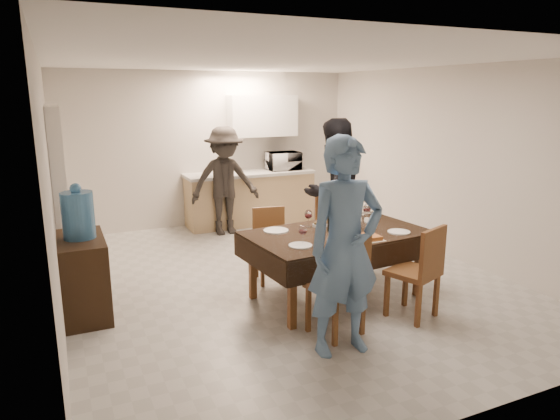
{
  "coord_description": "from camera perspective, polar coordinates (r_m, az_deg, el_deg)",
  "views": [
    {
      "loc": [
        -2.43,
        -5.28,
        2.24
      ],
      "look_at": [
        -0.18,
        -0.3,
        0.95
      ],
      "focal_mm": 32.0,
      "sensor_mm": 36.0,
      "label": 1
    }
  ],
  "objects": [
    {
      "name": "plate_far_right",
      "position": [
        6.05,
        9.99,
        -1.07
      ],
      "size": [
        0.26,
        0.26,
        0.01
      ],
      "primitive_type": "cylinder",
      "color": "white",
      "rests_on": "dining_table"
    },
    {
      "name": "wine_glass_b",
      "position": [
        5.96,
        9.9,
        -0.33
      ],
      "size": [
        0.09,
        0.09,
        0.21
      ],
      "primitive_type": null,
      "color": "white",
      "rests_on": "dining_table"
    },
    {
      "name": "chair_near_left",
      "position": [
        4.64,
        7.04,
        -7.57
      ],
      "size": [
        0.54,
        0.55,
        0.53
      ],
      "rotation": [
        0.0,
        0.0,
        0.25
      ],
      "color": "brown",
      "rests_on": "floor"
    },
    {
      "name": "chair_near_right",
      "position": [
        5.14,
        15.68,
        -5.94
      ],
      "size": [
        0.57,
        0.58,
        0.53
      ],
      "rotation": [
        0.0,
        0.0,
        0.37
      ],
      "color": "brown",
      "rests_on": "floor"
    },
    {
      "name": "wall_left",
      "position": [
        5.37,
        -24.69,
        1.92
      ],
      "size": [
        0.02,
        6.0,
        2.6
      ],
      "primitive_type": "cube",
      "color": "beige",
      "rests_on": "floor"
    },
    {
      "name": "water_pitcher",
      "position": [
        5.61,
        9.91,
        -1.27
      ],
      "size": [
        0.12,
        0.12,
        0.19
      ],
      "primitive_type": "cylinder",
      "color": "white",
      "rests_on": "dining_table"
    },
    {
      "name": "plate_near_left",
      "position": [
        4.96,
        2.35,
        -4.08
      ],
      "size": [
        0.24,
        0.24,
        0.01
      ],
      "primitive_type": "cylinder",
      "color": "white",
      "rests_on": "dining_table"
    },
    {
      "name": "person_kitchen",
      "position": [
        8.01,
        -6.32,
        3.29
      ],
      "size": [
        1.12,
        0.64,
        1.73
      ],
      "primitive_type": "imported",
      "color": "black",
      "rests_on": "floor"
    },
    {
      "name": "plate_far_left",
      "position": [
        5.48,
        -0.46,
        -2.36
      ],
      "size": [
        0.27,
        0.27,
        0.02
      ],
      "primitive_type": "cylinder",
      "color": "white",
      "rests_on": "dining_table"
    },
    {
      "name": "floor",
      "position": [
        6.23,
        0.35,
        -7.83
      ],
      "size": [
        5.0,
        6.0,
        0.02
      ],
      "primitive_type": "cube",
      "color": "#B4B3AF",
      "rests_on": "ground"
    },
    {
      "name": "mushroom_dish",
      "position": [
        5.7,
        4.68,
        -1.71
      ],
      "size": [
        0.18,
        0.18,
        0.03
      ],
      "primitive_type": "cylinder",
      "color": "white",
      "rests_on": "dining_table"
    },
    {
      "name": "water_jug",
      "position": [
        5.33,
        -22.09,
        -0.56
      ],
      "size": [
        0.31,
        0.31,
        0.47
      ],
      "primitive_type": "cylinder",
      "color": "teal",
      "rests_on": "console"
    },
    {
      "name": "wall_right",
      "position": [
        7.28,
        18.62,
        5.14
      ],
      "size": [
        0.02,
        6.0,
        2.6
      ],
      "primitive_type": "cube",
      "color": "beige",
      "rests_on": "floor"
    },
    {
      "name": "dining_table",
      "position": [
        5.51,
        6.54,
        -2.85
      ],
      "size": [
        2.04,
        1.31,
        0.76
      ],
      "rotation": [
        0.0,
        0.0,
        0.09
      ],
      "color": "black",
      "rests_on": "floor"
    },
    {
      "name": "person_near",
      "position": [
        4.31,
        7.45,
        -4.25
      ],
      "size": [
        0.71,
        0.48,
        1.91
      ],
      "primitive_type": "imported",
      "rotation": [
        0.0,
        0.0,
        -0.04
      ],
      "color": "#567BA5",
      "rests_on": "floor"
    },
    {
      "name": "wine_bottle",
      "position": [
        5.47,
        5.87,
        -0.81
      ],
      "size": [
        0.08,
        0.08,
        0.32
      ],
      "primitive_type": null,
      "color": "black",
      "rests_on": "dining_table"
    },
    {
      "name": "microwave",
      "position": [
        8.84,
        0.38,
        5.63
      ],
      "size": [
        0.57,
        0.38,
        0.31
      ],
      "primitive_type": "imported",
      "rotation": [
        0.0,
        0.0,
        3.14
      ],
      "color": "white",
      "rests_on": "kitchen_worktop"
    },
    {
      "name": "kitchen_base_cabinet",
      "position": [
        8.71,
        -3.41,
        1.23
      ],
      "size": [
        2.2,
        0.6,
        0.86
      ],
      "primitive_type": "cube",
      "color": "tan",
      "rests_on": "floor"
    },
    {
      "name": "chair_far_right",
      "position": [
        6.3,
        6.99,
        -1.87
      ],
      "size": [
        0.51,
        0.52,
        0.54
      ],
      "rotation": [
        0.0,
        0.0,
        2.99
      ],
      "color": "brown",
      "rests_on": "floor"
    },
    {
      "name": "wine_glass_c",
      "position": [
        5.63,
        3.26,
        -0.99
      ],
      "size": [
        0.09,
        0.09,
        0.2
      ],
      "primitive_type": null,
      "color": "white",
      "rests_on": "dining_table"
    },
    {
      "name": "person_far",
      "position": [
        6.6,
        6.05,
        2.02
      ],
      "size": [
        1.1,
        0.96,
        1.93
      ],
      "primitive_type": "imported",
      "rotation": [
        0.0,
        0.0,
        3.43
      ],
      "color": "black",
      "rests_on": "floor"
    },
    {
      "name": "wall_back",
      "position": [
        8.68,
        -7.98,
        6.91
      ],
      "size": [
        5.0,
        0.02,
        2.6
      ],
      "primitive_type": "cube",
      "color": "beige",
      "rests_on": "floor"
    },
    {
      "name": "stub_partition",
      "position": [
        6.59,
        -23.83,
        1.7
      ],
      "size": [
        0.15,
        1.4,
        2.1
      ],
      "primitive_type": "cube",
      "color": "silver",
      "rests_on": "floor"
    },
    {
      "name": "plate_near_right",
      "position": [
        5.59,
        13.43,
        -2.45
      ],
      "size": [
        0.24,
        0.24,
        0.01
      ],
      "primitive_type": "cylinder",
      "color": "white",
      "rests_on": "dining_table"
    },
    {
      "name": "kitchen_worktop",
      "position": [
        8.63,
        -3.45,
        4.19
      ],
      "size": [
        2.24,
        0.64,
        0.05
      ],
      "primitive_type": "cube",
      "color": "#B8B9B3",
      "rests_on": "kitchen_base_cabinet"
    },
    {
      "name": "ceiling",
      "position": [
        5.82,
        0.39,
        16.79
      ],
      "size": [
        5.0,
        6.0,
        0.02
      ],
      "primitive_type": "cube",
      "color": "white",
      "rests_on": "wall_back"
    },
    {
      "name": "salad_bowl",
      "position": [
        5.79,
        8.2,
        -1.39
      ],
      "size": [
        0.18,
        0.18,
        0.07
      ],
      "primitive_type": "cylinder",
      "color": "white",
      "rests_on": "dining_table"
    },
    {
      "name": "wall_front",
      "position": [
        3.46,
        21.61,
        -3.5
      ],
      "size": [
        5.0,
        0.02,
        2.6
      ],
      "primitive_type": "cube",
      "color": "beige",
      "rests_on": "floor"
    },
    {
      "name": "upper_cabinet",
      "position": [
        8.77,
        -2.01,
        10.7
      ],
      "size": [
        1.2,
        0.34,
        0.7
      ],
      "primitive_type": "cube",
      "color": "white",
      "rests_on": "wall_back"
    },
    {
      "name": "savoury_tart",
      "position": [
        5.23,
        9.62,
        -3.15
      ],
      "size": [
        0.36,
        0.27,
        0.05
      ],
      "primitive_type": "cube",
      "rotation": [
        0.0,
        0.0,
        0.0
      ],
      "color": "#AA6A32",
      "rests_on": "dining_table"
    },
    {
      "name": "chair_far_left",
      "position": [
        5.93,
        -0.56,
        -3.43
      ],
      "size": [
        0.46,
        0.46,
        0.48
      ],
      "rotation": [
        0.0,
        0.0,
        2.98
      ],
      "color": "brown",
      "rests_on": "floor"
    },
    {
      "name": "wine_glass_a",
      "position": [
        5.0,
        2.61,
        -2.84
      ],
      "size": [
        0.09,
        0.09,
        0.2
      ],
      "primitive_type": null,
      "color": "white",
      "rests_on": "dining_table"
    },
    {
      "name": "console",
      "position": [
        5.51,
        -21.5,
        -7.09
      ],
      "size": [
        0.45,
        0.89,
        0.82
      ],
      "primitive_type": "cube",
      "color": "black",
      "rests_on": "floor"
    }
  ]
}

